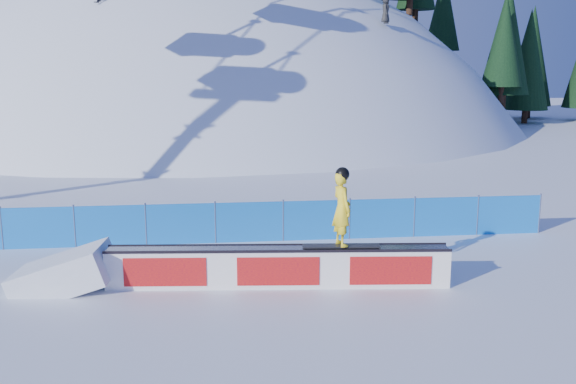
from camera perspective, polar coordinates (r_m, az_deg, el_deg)
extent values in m
plane|color=white|center=(14.81, -10.27, -9.33)|extent=(160.00, 160.00, 0.00)
sphere|color=white|center=(60.47, -7.18, -11.29)|extent=(64.00, 64.00, 64.00)
cylinder|color=#352115|center=(60.00, 8.50, 15.91)|extent=(0.50, 0.50, 1.40)
cylinder|color=#352115|center=(55.57, 9.77, 16.19)|extent=(0.50, 0.50, 1.40)
cylinder|color=#352115|center=(62.81, 11.80, 12.64)|extent=(0.50, 0.50, 1.40)
cone|color=black|center=(63.03, 11.95, 16.15)|extent=(2.88, 2.88, 6.54)
cylinder|color=#352115|center=(60.48, 12.99, 12.55)|extent=(0.50, 0.50, 1.40)
cylinder|color=#352115|center=(61.74, 14.73, 10.40)|extent=(0.50, 0.50, 1.40)
cone|color=black|center=(61.85, 14.94, 14.37)|extent=(3.25, 3.25, 7.38)
cylinder|color=#352115|center=(59.83, 16.66, 9.04)|extent=(0.50, 0.50, 1.40)
cone|color=black|center=(59.88, 16.94, 13.75)|extent=(3.81, 3.81, 8.66)
cylinder|color=#352115|center=(58.10, 19.58, 6.17)|extent=(0.50, 0.50, 1.40)
cone|color=black|center=(57.92, 19.85, 10.29)|extent=(3.15, 3.15, 7.17)
cylinder|color=#352115|center=(59.98, 19.63, 6.31)|extent=(0.50, 0.50, 1.40)
cone|color=black|center=(59.80, 19.93, 10.78)|extent=(3.59, 3.59, 8.16)
cylinder|color=#352115|center=(59.27, 20.73, 6.18)|extent=(0.50, 0.50, 1.40)
cone|color=black|center=(59.09, 21.05, 10.72)|extent=(3.61, 3.61, 8.21)
cylinder|color=#352115|center=(66.65, 20.59, 6.69)|extent=(0.50, 0.50, 1.40)
cone|color=black|center=(66.49, 20.86, 10.50)|extent=(3.38, 3.38, 7.69)
cylinder|color=#352115|center=(66.76, 22.55, 6.55)|extent=(0.50, 0.50, 1.40)
cone|color=black|center=(66.60, 22.87, 10.60)|extent=(3.63, 3.63, 8.26)
cube|color=blue|center=(18.93, -9.50, -2.82)|extent=(22.00, 0.03, 1.20)
cylinder|color=#3F4B71|center=(19.83, -24.10, -2.88)|extent=(0.05, 0.05, 1.30)
cylinder|color=#3F4B71|center=(19.31, -18.44, -2.82)|extent=(0.05, 0.05, 1.30)
cylinder|color=#3F4B71|center=(19.00, -12.52, -2.73)|extent=(0.05, 0.05, 1.30)
cylinder|color=#3F4B71|center=(18.89, -6.47, -2.61)|extent=(0.05, 0.05, 1.30)
cylinder|color=#3F4B71|center=(18.99, -0.42, -2.46)|extent=(0.05, 0.05, 1.30)
cylinder|color=#3F4B71|center=(19.30, 5.50, -2.29)|extent=(0.05, 0.05, 1.30)
cylinder|color=#3F4B71|center=(19.81, 11.17, -2.10)|extent=(0.05, 0.05, 1.30)
cylinder|color=#3F4B71|center=(20.50, 16.51, -1.90)|extent=(0.05, 0.05, 1.30)
cylinder|color=#3F4B71|center=(21.36, 21.45, -1.71)|extent=(0.05, 0.05, 1.30)
cube|color=white|center=(15.22, -0.88, -6.76)|extent=(8.07, 1.25, 0.91)
cube|color=gray|center=(15.08, -0.89, -5.05)|extent=(7.99, 1.27, 0.04)
cube|color=black|center=(14.82, -0.88, -5.30)|extent=(8.03, 0.78, 0.06)
cube|color=black|center=(15.33, -0.89, -4.73)|extent=(8.03, 0.78, 0.06)
cube|color=red|center=(14.97, -0.87, -7.07)|extent=(7.63, 0.73, 0.68)
cube|color=red|center=(15.47, -0.89, -6.46)|extent=(7.63, 0.73, 0.68)
cube|color=black|center=(15.14, 4.75, -4.79)|extent=(1.83, 0.49, 0.03)
imported|color=yellow|center=(14.92, 4.81, -1.50)|extent=(0.57, 0.72, 1.75)
sphere|color=black|center=(14.76, 4.86, 1.59)|extent=(0.33, 0.33, 0.33)
imported|color=#262626|center=(42.50, 8.68, 15.70)|extent=(0.73, 0.92, 1.65)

